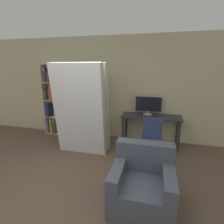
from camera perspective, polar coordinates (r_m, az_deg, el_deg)
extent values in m
plane|color=brown|center=(2.96, -19.80, -27.24)|extent=(16.00, 16.00, 0.00)
cube|color=#C6B793|center=(4.79, -2.48, 7.61)|extent=(8.00, 0.06, 2.70)
cube|color=#2D2D33|center=(4.41, 12.67, -1.46)|extent=(1.44, 0.56, 0.03)
cylinder|color=#2D2D33|center=(4.39, 3.62, -6.41)|extent=(0.05, 0.05, 0.72)
cylinder|color=#2D2D33|center=(4.36, 21.04, -7.53)|extent=(0.05, 0.05, 0.72)
cylinder|color=#2D2D33|center=(4.79, 4.60, -4.58)|extent=(0.05, 0.05, 0.72)
cylinder|color=#2D2D33|center=(4.77, 20.47, -5.59)|extent=(0.05, 0.05, 0.72)
cylinder|color=#B7B7BC|center=(4.55, 11.61, -0.60)|extent=(0.23, 0.23, 0.02)
cylinder|color=#B7B7BC|center=(4.54, 11.64, -0.09)|extent=(0.04, 0.04, 0.06)
cube|color=#B7B7BC|center=(4.49, 11.78, 2.58)|extent=(0.66, 0.02, 0.39)
cube|color=black|center=(4.49, 11.78, 2.56)|extent=(0.64, 0.03, 0.37)
cylinder|color=#4C4C51|center=(3.86, 12.66, -15.60)|extent=(0.52, 0.52, 0.03)
cylinder|color=#4C4C51|center=(3.76, 12.83, -12.96)|extent=(0.05, 0.05, 0.37)
cube|color=navy|center=(3.67, 13.02, -10.05)|extent=(0.49, 0.49, 0.05)
cube|color=navy|center=(3.76, 12.97, -5.32)|extent=(0.40, 0.08, 0.45)
cube|color=beige|center=(5.43, -20.74, 3.80)|extent=(0.02, 0.31, 2.01)
cube|color=beige|center=(5.04, -13.64, 3.56)|extent=(0.02, 0.31, 2.01)
cube|color=beige|center=(5.35, -16.50, 4.00)|extent=(0.77, 0.02, 2.01)
cube|color=beige|center=(5.49, -16.53, -6.54)|extent=(0.74, 0.28, 0.02)
cube|color=beige|center=(5.34, -16.92, -1.55)|extent=(0.74, 0.28, 0.02)
cube|color=beige|center=(5.23, -17.32, 3.69)|extent=(0.74, 0.28, 0.02)
cube|color=beige|center=(5.16, -17.74, 9.11)|extent=(0.74, 0.28, 0.02)
cube|color=beige|center=(5.14, -18.18, 14.63)|extent=(0.74, 0.28, 0.02)
cube|color=silver|center=(5.62, -19.71, -4.47)|extent=(0.02, 0.18, 0.32)
cube|color=#7A2D84|center=(5.59, -19.58, -4.33)|extent=(0.02, 0.19, 0.37)
cube|color=#287A38|center=(5.59, -19.11, -3.90)|extent=(0.03, 0.21, 0.44)
cube|color=gold|center=(5.54, -18.99, -4.05)|extent=(0.02, 0.21, 0.44)
cube|color=gold|center=(5.53, -18.70, -4.29)|extent=(0.02, 0.22, 0.40)
cube|color=silver|center=(5.54, -18.10, -4.05)|extent=(0.04, 0.17, 0.42)
cube|color=brown|center=(5.48, -18.07, -4.80)|extent=(0.03, 0.22, 0.32)
cube|color=#287A38|center=(5.47, -17.63, -4.86)|extent=(0.03, 0.21, 0.31)
cube|color=#7A2D84|center=(5.47, -17.00, -4.46)|extent=(0.03, 0.19, 0.37)
cube|color=#7A2D84|center=(5.47, -20.18, 0.61)|extent=(0.02, 0.22, 0.36)
cube|color=gold|center=(5.47, -19.85, 0.62)|extent=(0.02, 0.20, 0.35)
cube|color=#1E4C9E|center=(5.41, -19.90, 0.73)|extent=(0.02, 0.19, 0.40)
cube|color=#232328|center=(5.42, -19.42, 0.56)|extent=(0.04, 0.20, 0.36)
cube|color=#287A38|center=(5.36, -20.79, 5.46)|extent=(0.03, 0.21, 0.31)
cube|color=brown|center=(5.35, -20.28, 5.42)|extent=(0.03, 0.23, 0.30)
cube|color=orange|center=(5.37, -19.60, 5.50)|extent=(0.04, 0.19, 0.30)
cube|color=#232328|center=(5.31, -19.55, 5.90)|extent=(0.03, 0.21, 0.39)
cube|color=#7A2D84|center=(5.29, -19.32, 5.50)|extent=(0.03, 0.22, 0.32)
cube|color=orange|center=(5.26, -19.10, 6.01)|extent=(0.02, 0.23, 0.41)
cube|color=#232328|center=(5.36, -20.96, 11.09)|extent=(0.02, 0.20, 0.36)
cube|color=silver|center=(5.32, -20.89, 11.20)|extent=(0.03, 0.16, 0.39)
cube|color=brown|center=(5.29, -20.79, 10.73)|extent=(0.02, 0.16, 0.30)
cube|color=#232328|center=(5.28, -20.38, 11.28)|extent=(0.03, 0.19, 0.40)
cube|color=silver|center=(5.29, -19.87, 10.77)|extent=(0.02, 0.22, 0.30)
cube|color=#7A2D84|center=(5.23, -19.85, 10.81)|extent=(0.03, 0.21, 0.31)
cube|color=silver|center=(3.84, -10.64, 0.49)|extent=(1.12, 0.41, 2.02)
cube|color=beige|center=(3.65, -2.70, -0.03)|extent=(0.01, 0.41, 1.99)
cube|color=silver|center=(4.12, -8.87, 1.51)|extent=(1.12, 0.37, 2.03)
cube|color=beige|center=(3.94, -1.41, 1.07)|extent=(0.01, 0.37, 1.99)
cube|color=#474C5B|center=(2.75, 9.66, -24.72)|extent=(0.85, 0.80, 0.40)
cube|color=#474C5B|center=(2.76, 10.59, -13.93)|extent=(0.85, 0.20, 0.45)
cube|color=#474C5B|center=(2.61, 1.97, -18.74)|extent=(0.16, 0.80, 0.20)
cube|color=#474C5B|center=(2.58, 18.10, -19.97)|extent=(0.16, 0.80, 0.20)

